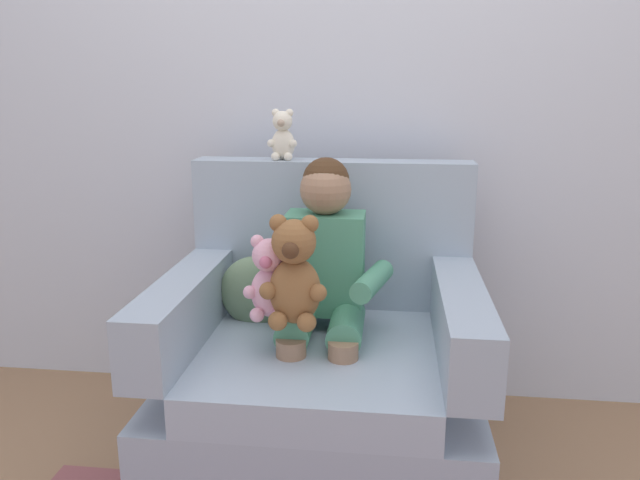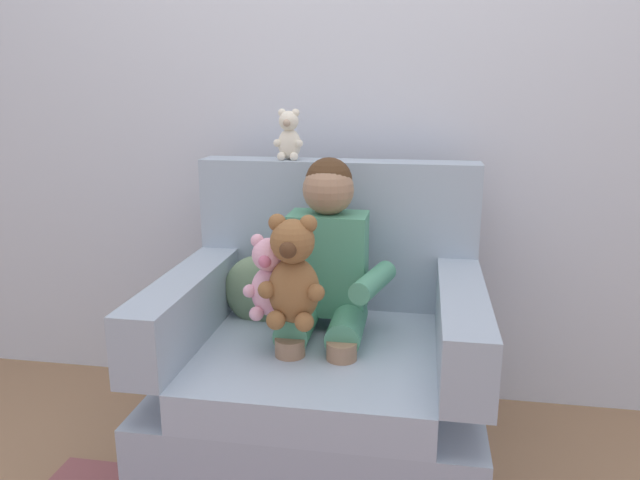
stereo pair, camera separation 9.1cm
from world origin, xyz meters
The scene contains 8 objects.
ground_plane centered at (0.00, 0.00, 0.00)m, with size 8.00×8.00×0.00m, color #936D4C.
back_wall centered at (0.00, 0.63, 1.30)m, with size 6.00×0.10×2.60m, color silver.
armchair centered at (0.00, 0.04, 0.33)m, with size 1.02×0.87×1.01m.
seated_child centered at (0.00, 0.07, 0.68)m, with size 0.45×0.39×0.82m.
plush_pink centered at (-0.15, -0.09, 0.70)m, with size 0.16×0.13×0.26m.
plush_brown centered at (-0.06, -0.14, 0.74)m, with size 0.20×0.16×0.34m.
plush_cream_on_backrest centered at (-0.18, 0.36, 1.10)m, with size 0.11×0.09×0.18m.
throw_pillow centered at (-0.25, 0.16, 0.57)m, with size 0.26×0.12×0.26m, color slate.
Camera 2 is at (0.30, -1.81, 1.27)m, focal length 34.13 mm.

